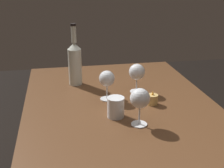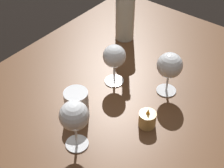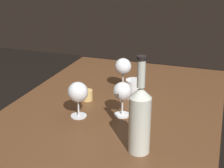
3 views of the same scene
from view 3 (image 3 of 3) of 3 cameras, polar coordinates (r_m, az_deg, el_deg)
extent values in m
cube|color=#56351E|center=(1.48, 0.72, -4.29)|extent=(1.30, 0.90, 0.04)
cylinder|color=#412816|center=(2.11, 15.81, -8.30)|extent=(0.06, 0.06, 0.70)
cylinder|color=#412816|center=(2.26, -3.82, -5.46)|extent=(0.06, 0.06, 0.70)
cylinder|color=white|center=(1.65, 1.86, -0.77)|extent=(0.07, 0.07, 0.00)
cylinder|color=white|center=(1.64, 1.88, 0.59)|extent=(0.01, 0.01, 0.08)
sphere|color=white|center=(1.62, 1.91, 3.03)|extent=(0.08, 0.08, 0.08)
cylinder|color=maroon|center=(1.62, 1.91, 2.80)|extent=(0.06, 0.06, 0.01)
cylinder|color=white|center=(1.39, 1.75, -5.29)|extent=(0.07, 0.07, 0.00)
cylinder|color=white|center=(1.37, 1.77, -3.85)|extent=(0.01, 0.01, 0.07)
sphere|color=white|center=(1.34, 1.80, -1.23)|extent=(0.08, 0.08, 0.08)
cylinder|color=maroon|center=(1.34, 1.80, -1.24)|extent=(0.06, 0.06, 0.03)
cylinder|color=white|center=(1.38, -5.72, -5.45)|extent=(0.07, 0.07, 0.00)
cylinder|color=white|center=(1.37, -5.78, -4.05)|extent=(0.01, 0.01, 0.07)
sphere|color=white|center=(1.34, -5.89, -1.37)|extent=(0.08, 0.08, 0.08)
cylinder|color=maroon|center=(1.34, -5.88, -1.65)|extent=(0.06, 0.06, 0.01)
cylinder|color=silver|center=(1.10, 4.74, -7.02)|extent=(0.07, 0.07, 0.20)
cone|color=silver|center=(1.05, 4.93, -1.42)|extent=(0.07, 0.07, 0.03)
cylinder|color=silver|center=(1.03, 5.03, 1.78)|extent=(0.03, 0.03, 0.09)
cylinder|color=black|center=(1.02, 5.13, 4.48)|extent=(0.03, 0.03, 0.01)
cylinder|color=white|center=(1.54, 3.73, -0.83)|extent=(0.07, 0.07, 0.09)
cylinder|color=silver|center=(1.54, 3.72, -1.35)|extent=(0.06, 0.06, 0.05)
cylinder|color=#DBB266|center=(1.52, -4.31, -1.90)|extent=(0.05, 0.05, 0.05)
cylinder|color=white|center=(1.53, -4.30, -2.11)|extent=(0.04, 0.04, 0.03)
cone|color=#F99E2D|center=(1.51, -4.35, -0.72)|extent=(0.01, 0.01, 0.02)
camera|label=1|loc=(2.53, 16.96, 19.70)|focal=48.59mm
camera|label=2|loc=(2.10, -7.20, 24.85)|focal=54.36mm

